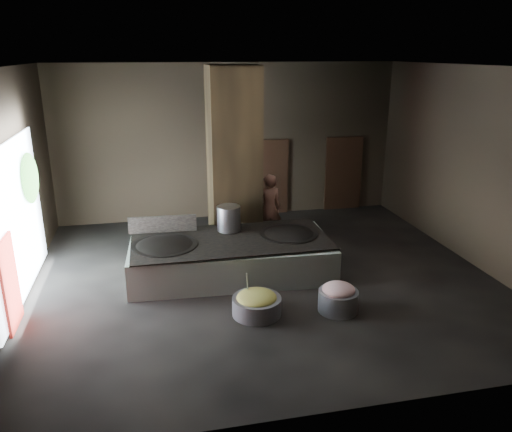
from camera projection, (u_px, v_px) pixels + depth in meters
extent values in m
cube|color=black|center=(263.00, 278.00, 11.16)|extent=(10.00, 9.00, 0.10)
cube|color=black|center=(264.00, 64.00, 9.71)|extent=(10.00, 9.00, 0.10)
cube|color=black|center=(229.00, 142.00, 14.66)|extent=(10.00, 0.10, 4.50)
cube|color=black|center=(345.00, 265.00, 6.21)|extent=(10.00, 0.10, 4.50)
cube|color=black|center=(3.00, 192.00, 9.43)|extent=(0.10, 9.00, 4.50)
cube|color=black|center=(477.00, 167.00, 11.44)|extent=(0.10, 9.00, 4.50)
cube|color=black|center=(234.00, 161.00, 12.14)|extent=(1.20, 1.20, 4.50)
cube|color=silver|center=(231.00, 257.00, 11.19)|extent=(4.52, 2.33, 0.77)
cube|color=black|center=(231.00, 240.00, 11.05)|extent=(4.33, 2.08, 0.03)
ellipsoid|color=black|center=(165.00, 248.00, 10.74)|extent=(1.39, 1.39, 0.38)
cylinder|color=black|center=(165.00, 245.00, 10.72)|extent=(1.42, 1.42, 0.05)
ellipsoid|color=black|center=(289.00, 237.00, 11.39)|extent=(1.30, 1.30, 0.37)
cylinder|color=black|center=(289.00, 234.00, 11.37)|extent=(1.33, 1.33, 0.05)
cylinder|color=#9C9FA3|center=(229.00, 218.00, 11.47)|extent=(0.54, 0.54, 0.58)
cube|color=black|center=(163.00, 224.00, 11.39)|extent=(1.54, 0.13, 0.38)
imported|color=#8D5948|center=(269.00, 208.00, 12.94)|extent=(0.68, 0.45, 1.82)
cylinder|color=gray|center=(257.00, 306.00, 9.50)|extent=(1.08, 1.08, 0.35)
ellipsoid|color=#7FA34E|center=(257.00, 298.00, 9.44)|extent=(0.77, 0.77, 0.24)
cylinder|color=#9C9FA3|center=(247.00, 285.00, 9.49)|extent=(0.13, 0.37, 0.67)
cylinder|color=gray|center=(338.00, 301.00, 9.62)|extent=(1.00, 1.00, 0.42)
ellipsoid|color=pink|center=(339.00, 290.00, 9.54)|extent=(0.64, 0.64, 0.24)
cube|color=black|center=(269.00, 179.00, 15.17)|extent=(1.18, 0.08, 2.38)
cube|color=#8C6647|center=(265.00, 180.00, 15.16)|extent=(0.78, 0.04, 1.85)
cube|color=black|center=(343.00, 175.00, 15.65)|extent=(1.18, 0.08, 2.38)
cube|color=#8C6647|center=(346.00, 174.00, 15.90)|extent=(0.74, 0.04, 1.75)
cube|color=white|center=(17.00, 221.00, 9.84)|extent=(0.04, 4.20, 3.10)
cube|color=maroon|center=(10.00, 284.00, 8.88)|extent=(0.05, 0.90, 1.70)
ellipsoid|color=#194714|center=(30.00, 178.00, 10.69)|extent=(0.28, 1.10, 1.10)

